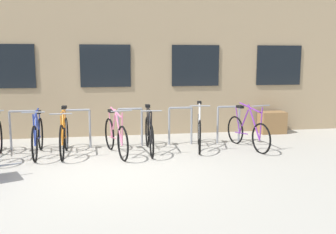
% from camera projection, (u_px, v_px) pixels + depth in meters
% --- Properties ---
extents(ground_plane, '(42.00, 42.00, 0.00)m').
position_uv_depth(ground_plane, '(109.00, 171.00, 6.99)').
color(ground_plane, '#B2ADA0').
extents(storefront_building, '(28.00, 5.31, 4.60)m').
position_uv_depth(storefront_building, '(105.00, 51.00, 12.32)').
color(storefront_building, tan).
rests_on(storefront_building, ground).
extents(bike_rack, '(6.60, 0.05, 0.92)m').
position_uv_depth(bike_rack, '(104.00, 124.00, 8.75)').
color(bike_rack, gray).
rests_on(bike_rack, ground).
extents(bicycle_white, '(0.53, 1.69, 1.08)m').
position_uv_depth(bicycle_white, '(199.00, 131.00, 8.68)').
color(bicycle_white, black).
rests_on(bicycle_white, ground).
extents(bicycle_purple, '(0.52, 1.73, 1.08)m').
position_uv_depth(bicycle_purple, '(248.00, 132.00, 8.71)').
color(bicycle_purple, black).
rests_on(bicycle_purple, ground).
extents(bicycle_black, '(0.44, 1.79, 1.03)m').
position_uv_depth(bicycle_black, '(149.00, 134.00, 8.39)').
color(bicycle_black, black).
rests_on(bicycle_black, ground).
extents(bicycle_blue, '(0.44, 1.79, 1.02)m').
position_uv_depth(bicycle_blue, '(38.00, 137.00, 8.09)').
color(bicycle_blue, black).
rests_on(bicycle_blue, ground).
extents(bicycle_pink, '(0.56, 1.75, 1.05)m').
position_uv_depth(bicycle_pink, '(116.00, 136.00, 8.13)').
color(bicycle_pink, black).
rests_on(bicycle_pink, ground).
extents(bicycle_orange, '(0.44, 1.72, 1.04)m').
position_uv_depth(bicycle_orange, '(64.00, 136.00, 8.10)').
color(bicycle_orange, black).
rests_on(bicycle_orange, ground).
extents(planter_box, '(0.70, 0.44, 0.60)m').
position_uv_depth(planter_box, '(272.00, 122.00, 10.46)').
color(planter_box, olive).
rests_on(planter_box, ground).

